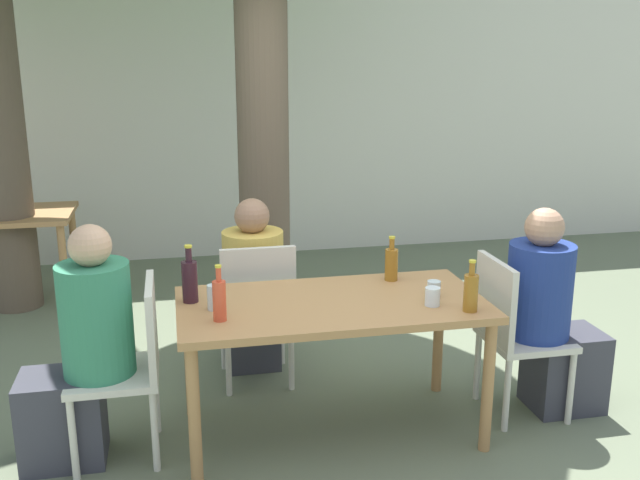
{
  "coord_description": "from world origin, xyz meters",
  "views": [
    {
      "loc": [
        -0.78,
        -3.4,
        2.0
      ],
      "look_at": [
        0.0,
        0.3,
        1.0
      ],
      "focal_mm": 40.0,
      "sensor_mm": 36.0,
      "label": 1
    }
  ],
  "objects_px": {
    "patio_chair_2": "(257,306)",
    "drinking_glass_1": "(433,297)",
    "soda_bottle_2": "(219,299)",
    "drinking_glass_0": "(434,289)",
    "patio_chair_0": "(131,359)",
    "wine_bottle_3": "(190,280)",
    "person_seated_2": "(252,293)",
    "drinking_glass_2": "(214,297)",
    "dining_table_back": "(0,226)",
    "dining_table_front": "(332,316)",
    "patio_chair_1": "(512,327)",
    "person_seated_1": "(551,321)",
    "amber_bottle_1": "(391,263)",
    "person_seated_0": "(81,358)",
    "amber_bottle_0": "(471,292)"
  },
  "relations": [
    {
      "from": "dining_table_back",
      "to": "drinking_glass_0",
      "type": "relative_size",
      "value": 13.63
    },
    {
      "from": "patio_chair_1",
      "to": "patio_chair_2",
      "type": "relative_size",
      "value": 1.0
    },
    {
      "from": "dining_table_back",
      "to": "amber_bottle_0",
      "type": "xyz_separation_m",
      "value": [
        2.8,
        -2.85,
        0.21
      ]
    },
    {
      "from": "wine_bottle_3",
      "to": "drinking_glass_0",
      "type": "distance_m",
      "value": 1.27
    },
    {
      "from": "wine_bottle_3",
      "to": "soda_bottle_2",
      "type": "bearing_deg",
      "value": -66.48
    },
    {
      "from": "patio_chair_2",
      "to": "person_seated_0",
      "type": "relative_size",
      "value": 0.75
    },
    {
      "from": "patio_chair_0",
      "to": "wine_bottle_3",
      "type": "relative_size",
      "value": 3.01
    },
    {
      "from": "dining_table_front",
      "to": "person_seated_0",
      "type": "bearing_deg",
      "value": -180.0
    },
    {
      "from": "dining_table_front",
      "to": "drinking_glass_1",
      "type": "xyz_separation_m",
      "value": [
        0.49,
        -0.17,
        0.13
      ]
    },
    {
      "from": "person_seated_1",
      "to": "amber_bottle_1",
      "type": "height_order",
      "value": "person_seated_1"
    },
    {
      "from": "amber_bottle_0",
      "to": "dining_table_back",
      "type": "bearing_deg",
      "value": 134.47
    },
    {
      "from": "drinking_glass_0",
      "to": "drinking_glass_2",
      "type": "relative_size",
      "value": 0.65
    },
    {
      "from": "dining_table_front",
      "to": "patio_chair_2",
      "type": "height_order",
      "value": "patio_chair_2"
    },
    {
      "from": "patio_chair_2",
      "to": "drinking_glass_1",
      "type": "xyz_separation_m",
      "value": [
        0.8,
        -0.81,
        0.28
      ]
    },
    {
      "from": "soda_bottle_2",
      "to": "drinking_glass_2",
      "type": "height_order",
      "value": "soda_bottle_2"
    },
    {
      "from": "person_seated_1",
      "to": "drinking_glass_1",
      "type": "distance_m",
      "value": 0.84
    },
    {
      "from": "wine_bottle_3",
      "to": "drinking_glass_2",
      "type": "height_order",
      "value": "wine_bottle_3"
    },
    {
      "from": "patio_chair_0",
      "to": "drinking_glass_0",
      "type": "relative_size",
      "value": 10.9
    },
    {
      "from": "dining_table_front",
      "to": "person_seated_1",
      "type": "height_order",
      "value": "person_seated_1"
    },
    {
      "from": "person_seated_2",
      "to": "drinking_glass_2",
      "type": "bearing_deg",
      "value": 71.72
    },
    {
      "from": "patio_chair_1",
      "to": "drinking_glass_1",
      "type": "relative_size",
      "value": 9.62
    },
    {
      "from": "dining_table_back",
      "to": "wine_bottle_3",
      "type": "bearing_deg",
      "value": -59.29
    },
    {
      "from": "patio_chair_1",
      "to": "wine_bottle_3",
      "type": "bearing_deg",
      "value": 85.33
    },
    {
      "from": "soda_bottle_2",
      "to": "drinking_glass_0",
      "type": "height_order",
      "value": "soda_bottle_2"
    },
    {
      "from": "dining_table_front",
      "to": "dining_table_back",
      "type": "bearing_deg",
      "value": 130.04
    },
    {
      "from": "patio_chair_1",
      "to": "person_seated_1",
      "type": "bearing_deg",
      "value": -90.0
    },
    {
      "from": "patio_chair_1",
      "to": "drinking_glass_0",
      "type": "bearing_deg",
      "value": 94.31
    },
    {
      "from": "person_seated_0",
      "to": "person_seated_1",
      "type": "xyz_separation_m",
      "value": [
        2.52,
        -0.0,
        -0.01
      ]
    },
    {
      "from": "drinking_glass_2",
      "to": "dining_table_back",
      "type": "bearing_deg",
      "value": 121.15
    },
    {
      "from": "person_seated_0",
      "to": "wine_bottle_3",
      "type": "xyz_separation_m",
      "value": [
        0.54,
        0.14,
        0.32
      ]
    },
    {
      "from": "person_seated_2",
      "to": "drinking_glass_2",
      "type": "distance_m",
      "value": 0.97
    },
    {
      "from": "dining_table_back",
      "to": "amber_bottle_0",
      "type": "distance_m",
      "value": 4.0
    },
    {
      "from": "dining_table_back",
      "to": "person_seated_2",
      "type": "relative_size",
      "value": 0.99
    },
    {
      "from": "dining_table_back",
      "to": "drinking_glass_2",
      "type": "height_order",
      "value": "drinking_glass_2"
    },
    {
      "from": "patio_chair_2",
      "to": "wine_bottle_3",
      "type": "relative_size",
      "value": 3.01
    },
    {
      "from": "person_seated_1",
      "to": "drinking_glass_1",
      "type": "xyz_separation_m",
      "value": [
        -0.78,
        -0.17,
        0.26
      ]
    },
    {
      "from": "wine_bottle_3",
      "to": "drinking_glass_0",
      "type": "xyz_separation_m",
      "value": [
        1.26,
        -0.18,
        -0.08
      ]
    },
    {
      "from": "drinking_glass_0",
      "to": "person_seated_1",
      "type": "bearing_deg",
      "value": 2.91
    },
    {
      "from": "dining_table_back",
      "to": "patio_chair_1",
      "type": "xyz_separation_m",
      "value": [
        3.18,
        -2.56,
        -0.13
      ]
    },
    {
      "from": "amber_bottle_1",
      "to": "patio_chair_0",
      "type": "bearing_deg",
      "value": -169.18
    },
    {
      "from": "patio_chair_1",
      "to": "person_seated_0",
      "type": "distance_m",
      "value": 2.29
    },
    {
      "from": "patio_chair_1",
      "to": "person_seated_1",
      "type": "xyz_separation_m",
      "value": [
        0.23,
        -0.0,
        0.02
      ]
    },
    {
      "from": "dining_table_back",
      "to": "amber_bottle_1",
      "type": "height_order",
      "value": "amber_bottle_1"
    },
    {
      "from": "soda_bottle_2",
      "to": "dining_table_front",
      "type": "bearing_deg",
      "value": 14.8
    },
    {
      "from": "person_seated_1",
      "to": "person_seated_2",
      "type": "bearing_deg",
      "value": 61.03
    },
    {
      "from": "dining_table_back",
      "to": "amber_bottle_1",
      "type": "distance_m",
      "value": 3.44
    },
    {
      "from": "person_seated_1",
      "to": "person_seated_0",
      "type": "bearing_deg",
      "value": 90.0
    },
    {
      "from": "drinking_glass_1",
      "to": "drinking_glass_0",
      "type": "bearing_deg",
      "value": 66.75
    },
    {
      "from": "dining_table_back",
      "to": "patio_chair_1",
      "type": "distance_m",
      "value": 4.09
    },
    {
      "from": "person_seated_2",
      "to": "dining_table_front",
      "type": "bearing_deg",
      "value": 109.98
    }
  ]
}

